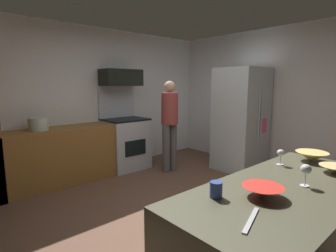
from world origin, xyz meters
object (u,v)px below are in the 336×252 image
object	(u,v)px
mixing_bowl_small	(262,191)
stock_pot	(38,124)
person_cook	(170,121)
mixing_bowl_large	(334,169)
mug_coffee	(216,190)
microwave	(121,78)
refrigerator	(241,119)
oven_range	(125,141)
mixing_bowl_prep	(312,157)
wine_glass_mid	(306,170)
wine_glass_near	(281,154)

from	to	relation	value
mixing_bowl_small	stock_pot	distance (m)	3.47
person_cook	mixing_bowl_small	size ratio (longest dim) A/B	6.50
mixing_bowl_large	mug_coffee	bearing A→B (deg)	162.53
microwave	person_cook	distance (m)	1.22
mixing_bowl_small	mug_coffee	xyz separation A→B (m)	(-0.22, 0.19, 0.01)
refrigerator	oven_range	bearing A→B (deg)	137.30
mixing_bowl_small	refrigerator	bearing A→B (deg)	35.51
refrigerator	stock_pot	bearing A→B (deg)	154.62
mixing_bowl_large	mixing_bowl_prep	size ratio (longest dim) A/B	0.81
oven_range	stock_pot	xyz separation A→B (m)	(-1.51, 0.00, 0.48)
microwave	wine_glass_mid	bearing A→B (deg)	-102.62
wine_glass_near	stock_pot	bearing A→B (deg)	107.89
microwave	mixing_bowl_large	size ratio (longest dim) A/B	3.32
person_cook	oven_range	bearing A→B (deg)	125.59
mixing_bowl_large	mug_coffee	size ratio (longest dim) A/B	2.25
mixing_bowl_prep	microwave	bearing A→B (deg)	87.52
microwave	mixing_bowl_small	xyz separation A→B (m)	(-1.19, -3.53, -0.77)
microwave	wine_glass_near	bearing A→B (deg)	-98.15
mug_coffee	mixing_bowl_large	bearing A→B (deg)	-17.47
oven_range	person_cook	xyz separation A→B (m)	(0.50, -0.70, 0.41)
person_cook	stock_pot	distance (m)	2.14
wine_glass_mid	microwave	bearing A→B (deg)	77.38
refrigerator	person_cook	size ratio (longest dim) A/B	1.14
oven_range	mixing_bowl_small	xyz separation A→B (m)	(-1.19, -3.45, 0.42)
mixing_bowl_prep	stock_pot	bearing A→B (deg)	112.11
wine_glass_mid	mug_coffee	size ratio (longest dim) A/B	1.56
mixing_bowl_small	stock_pot	world-z (taller)	stock_pot
mixing_bowl_large	mixing_bowl_small	bearing A→B (deg)	170.08
microwave	mixing_bowl_large	bearing A→B (deg)	-95.55
person_cook	mixing_bowl_large	size ratio (longest dim) A/B	7.37
person_cook	mixing_bowl_large	world-z (taller)	person_cook
mixing_bowl_large	mixing_bowl_prep	xyz separation A→B (m)	(0.21, 0.25, 0.01)
mixing_bowl_large	wine_glass_mid	size ratio (longest dim) A/B	1.44
mixing_bowl_prep	stock_pot	xyz separation A→B (m)	(-1.36, 3.35, 0.05)
wine_glass_near	mug_coffee	distance (m)	0.94
person_cook	stock_pot	size ratio (longest dim) A/B	5.88
wine_glass_mid	mug_coffee	world-z (taller)	wine_glass_mid
microwave	refrigerator	size ratio (longest dim) A/B	0.39
oven_range	mug_coffee	distance (m)	3.58
wine_glass_mid	stock_pot	size ratio (longest dim) A/B	0.55
oven_range	refrigerator	size ratio (longest dim) A/B	0.83
oven_range	stock_pot	size ratio (longest dim) A/B	5.55
oven_range	person_cook	world-z (taller)	person_cook
wine_glass_near	stock_pot	world-z (taller)	stock_pot
oven_range	refrigerator	distance (m)	2.20
refrigerator	mixing_bowl_prep	distance (m)	2.56
wine_glass_mid	oven_range	bearing A→B (deg)	77.09
wine_glass_near	microwave	bearing A→B (deg)	81.85
mug_coffee	person_cook	bearing A→B (deg)	53.24
mug_coffee	stock_pot	bearing A→B (deg)	91.77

